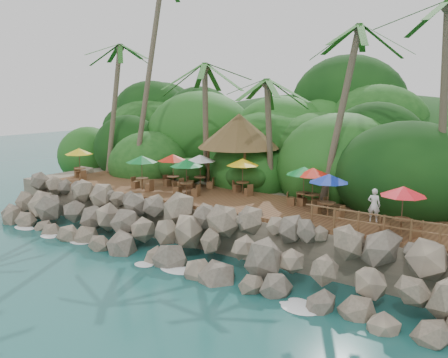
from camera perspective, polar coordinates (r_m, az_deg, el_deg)
The scene contains 12 objects.
ground at distance 24.71m, azimuth -8.41°, elevation -9.80°, with size 140.00×140.00×0.00m, color #19514F.
land_base at distance 37.06m, azimuth 9.21°, elevation -1.36°, with size 32.00×25.20×2.10m, color gray.
jungle_hill at distance 43.95m, azimuth 13.67°, elevation -1.09°, with size 44.80×28.00×15.40m, color #143811.
seawall at distance 25.73m, azimuth -5.32°, elevation -6.22°, with size 29.00×4.00×2.30m, color gray, non-canonical shape.
terrace at distance 28.47m, azimuth -0.00°, elevation -2.38°, with size 26.00×5.00×0.20m, color brown.
jungle_foliage at distance 36.42m, azimuth 8.44°, elevation -3.24°, with size 44.00×16.00×12.00m, color #143811, non-canonical shape.
foam_line at distance 24.90m, azimuth -7.92°, elevation -9.56°, with size 25.20×0.80×0.06m.
palms at distance 31.11m, azimuth 1.51°, elevation 16.45°, with size 28.93×6.71×15.34m.
palapa at distance 31.99m, azimuth 1.73°, elevation 5.52°, with size 5.35×5.35×4.60m.
dining_clusters at distance 28.25m, azimuth 0.12°, elevation 1.34°, with size 24.13×4.92×2.11m.
railing at distance 21.93m, azimuth 16.46°, elevation -4.76°, with size 6.10×0.10×1.00m.
waiter at distance 24.26m, azimuth 16.77°, elevation -2.88°, with size 0.58×0.38×1.60m, color white.
Camera 1 is at (16.48, -16.36, 8.43)m, focal length 39.99 mm.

